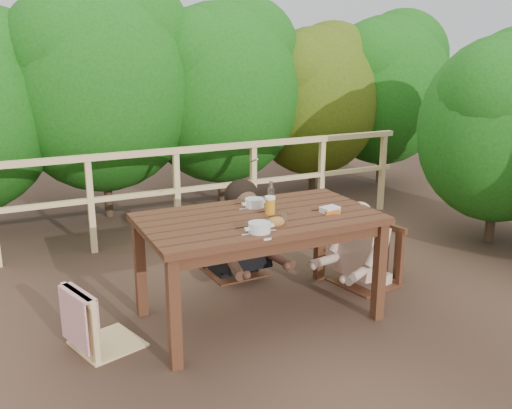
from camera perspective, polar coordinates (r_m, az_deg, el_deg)
name	(u,v)px	position (r m, az deg, el deg)	size (l,w,h in m)	color
ground	(259,316)	(4.57, 0.28, -11.08)	(60.00, 60.00, 0.00)	#4F3527
table	(259,268)	(4.40, 0.28, -6.35)	(1.76, 0.99, 0.81)	#412314
chair_left	(103,287)	(4.12, -15.01, -8.01)	(0.44, 0.44, 0.88)	#E6C280
chair_far	(234,220)	(5.20, -2.25, -1.58)	(0.51, 0.51, 1.02)	#412314
chair_right	(367,230)	(5.06, 11.04, -2.50)	(0.50, 0.50, 1.00)	#412314
woman	(232,200)	(5.16, -2.36, 0.50)	(0.57, 0.70, 1.40)	black
diner_right	(371,215)	(5.04, 11.40, -1.01)	(0.51, 0.63, 1.27)	#D3AA90
railing	(177,195)	(6.14, -7.88, 0.98)	(5.60, 0.10, 1.01)	#E6C280
hedge_row	(174,57)	(7.20, -8.23, 14.41)	(6.60, 1.60, 3.80)	#165011
soup_near	(259,228)	(3.87, 0.34, -2.41)	(0.26, 0.26, 0.09)	silver
soup_far	(254,204)	(4.46, -0.16, 0.07)	(0.25, 0.25, 0.08)	silver
bread_roll	(276,222)	(4.02, 1.99, -1.79)	(0.13, 0.10, 0.08)	olive
beer_glass	(270,206)	(4.27, 1.41, -0.19)	(0.08, 0.08, 0.15)	gold
bottle	(271,197)	(4.35, 1.51, 0.73)	(0.06, 0.06, 0.24)	silver
tumbler	(284,218)	(4.13, 2.86, -1.35)	(0.06, 0.06, 0.07)	white
butter_tub	(330,211)	(4.36, 7.38, -0.62)	(0.14, 0.10, 0.06)	silver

